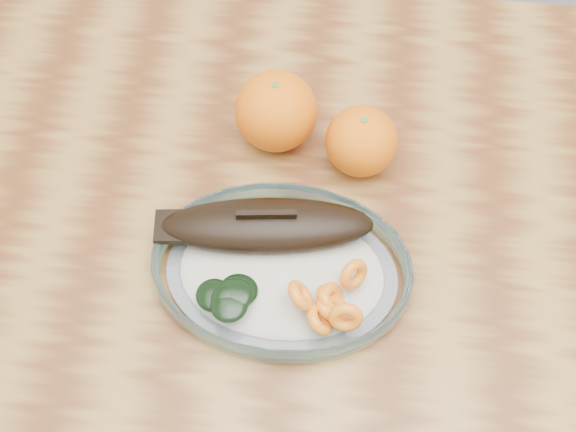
{
  "coord_description": "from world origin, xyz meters",
  "views": [
    {
      "loc": [
        -0.07,
        -0.34,
        1.42
      ],
      "look_at": [
        -0.11,
        0.04,
        0.77
      ],
      "focal_mm": 45.0,
      "sensor_mm": 36.0,
      "label": 1
    }
  ],
  "objects_px": {
    "orange_right": "(361,141)",
    "dining_table": "(383,305)",
    "plated_meal": "(281,267)",
    "orange_left": "(276,111)"
  },
  "relations": [
    {
      "from": "dining_table",
      "to": "orange_left",
      "type": "height_order",
      "value": "orange_left"
    },
    {
      "from": "dining_table",
      "to": "orange_left",
      "type": "xyz_separation_m",
      "value": [
        -0.14,
        0.15,
        0.14
      ]
    },
    {
      "from": "plated_meal",
      "to": "orange_right",
      "type": "xyz_separation_m",
      "value": [
        0.07,
        0.15,
        0.02
      ]
    },
    {
      "from": "plated_meal",
      "to": "dining_table",
      "type": "bearing_deg",
      "value": 11.01
    },
    {
      "from": "plated_meal",
      "to": "orange_right",
      "type": "height_order",
      "value": "orange_right"
    },
    {
      "from": "dining_table",
      "to": "orange_left",
      "type": "relative_size",
      "value": 13.17
    },
    {
      "from": "dining_table",
      "to": "orange_right",
      "type": "height_order",
      "value": "orange_right"
    },
    {
      "from": "orange_right",
      "to": "dining_table",
      "type": "bearing_deg",
      "value": -70.57
    },
    {
      "from": "dining_table",
      "to": "orange_left",
      "type": "distance_m",
      "value": 0.25
    },
    {
      "from": "orange_right",
      "to": "plated_meal",
      "type": "bearing_deg",
      "value": -115.53
    }
  ]
}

